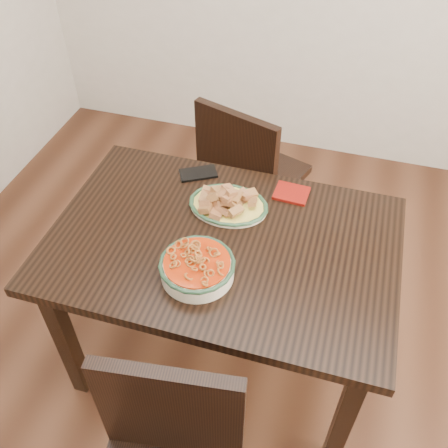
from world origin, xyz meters
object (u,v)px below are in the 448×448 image
(chair_far, at_px, (247,173))
(smartphone, at_px, (198,173))
(fish_plate, at_px, (228,199))
(noodle_bowl, at_px, (197,266))
(dining_table, at_px, (222,258))

(chair_far, distance_m, smartphone, 0.47)
(smartphone, bearing_deg, chair_far, 42.81)
(chair_far, height_order, fish_plate, chair_far)
(chair_far, distance_m, noodle_bowl, 0.92)
(dining_table, bearing_deg, smartphone, 121.66)
(chair_far, bearing_deg, fish_plate, 114.31)
(chair_far, relative_size, noodle_bowl, 3.52)
(smartphone, bearing_deg, fish_plate, -71.51)
(fish_plate, bearing_deg, chair_far, 95.96)
(noodle_bowl, distance_m, smartphone, 0.53)
(fish_plate, xyz_separation_m, noodle_bowl, (-0.01, -0.34, -0.00))
(dining_table, relative_size, smartphone, 8.27)
(noodle_bowl, relative_size, smartphone, 1.69)
(noodle_bowl, bearing_deg, dining_table, 79.37)
(noodle_bowl, bearing_deg, fish_plate, 88.95)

